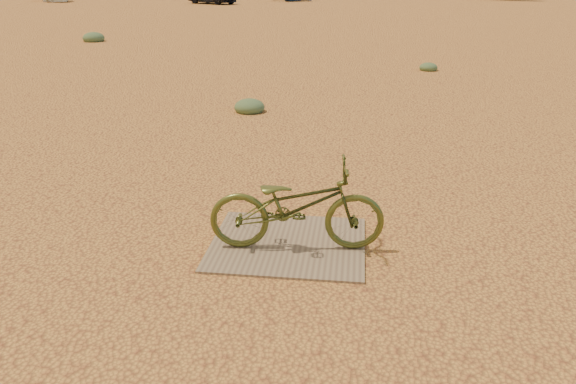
# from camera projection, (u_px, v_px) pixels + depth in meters

# --- Properties ---
(ground) EXTENTS (120.00, 120.00, 0.00)m
(ground) POSITION_uv_depth(u_px,v_px,m) (257.00, 262.00, 4.87)
(ground) COLOR gold
(ground) RESTS_ON ground
(plywood_board) EXTENTS (1.41, 1.24, 0.02)m
(plywood_board) POSITION_uv_depth(u_px,v_px,m) (288.00, 244.00, 5.17)
(plywood_board) COLOR #7E7057
(plywood_board) RESTS_ON ground
(bicycle) EXTENTS (1.59, 0.69, 0.81)m
(bicycle) POSITION_uv_depth(u_px,v_px,m) (297.00, 206.00, 4.93)
(bicycle) COLOR #485322
(bicycle) RESTS_ON plywood_board
(kale_a) EXTENTS (0.54, 0.54, 0.30)m
(kale_a) POSITION_uv_depth(u_px,v_px,m) (250.00, 112.00, 9.97)
(kale_a) COLOR #53764D
(kale_a) RESTS_ON ground
(kale_b) EXTENTS (0.45, 0.45, 0.25)m
(kale_b) POSITION_uv_depth(u_px,v_px,m) (428.00, 70.00, 13.98)
(kale_b) COLOR #53764D
(kale_b) RESTS_ON ground
(kale_c) EXTENTS (0.74, 0.74, 0.41)m
(kale_c) POSITION_uv_depth(u_px,v_px,m) (94.00, 41.00, 19.49)
(kale_c) COLOR #53764D
(kale_c) RESTS_ON ground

